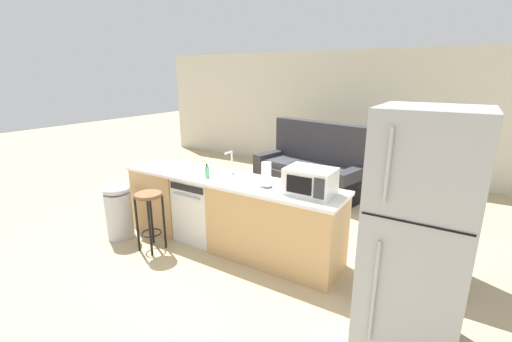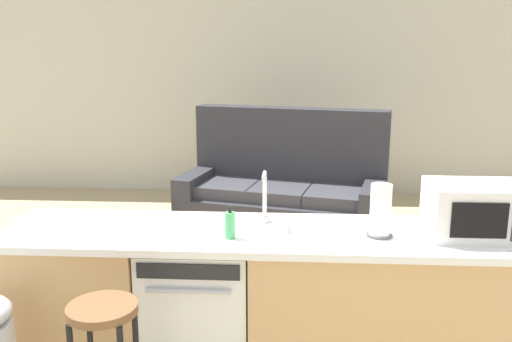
{
  "view_description": "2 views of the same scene",
  "coord_description": "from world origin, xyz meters",
  "px_view_note": "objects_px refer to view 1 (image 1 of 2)",
  "views": [
    {
      "loc": [
        2.56,
        -3.18,
        2.12
      ],
      "look_at": [
        0.22,
        0.56,
        0.86
      ],
      "focal_mm": 24.0,
      "sensor_mm": 36.0,
      "label": 1
    },
    {
      "loc": [
        0.24,
        -2.79,
        1.88
      ],
      "look_at": [
        0.04,
        0.58,
        1.1
      ],
      "focal_mm": 38.0,
      "sensor_mm": 36.0,
      "label": 2
    }
  ],
  "objects_px": {
    "dishwasher": "(203,208)",
    "soap_bottle": "(207,172)",
    "refrigerator": "(418,235)",
    "trash_bin": "(119,211)",
    "microwave": "(310,181)",
    "stove_range": "(427,238)",
    "paper_towel_roll": "(266,175)",
    "couch": "(312,170)",
    "bar_stool": "(149,209)",
    "kettle": "(414,191)"
  },
  "relations": [
    {
      "from": "microwave",
      "to": "refrigerator",
      "type": "bearing_deg",
      "value": -26.2
    },
    {
      "from": "paper_towel_roll",
      "to": "microwave",
      "type": "bearing_deg",
      "value": 4.99
    },
    {
      "from": "dishwasher",
      "to": "soap_bottle",
      "type": "xyz_separation_m",
      "value": [
        0.19,
        -0.13,
        0.55
      ]
    },
    {
      "from": "refrigerator",
      "to": "paper_towel_roll",
      "type": "distance_m",
      "value": 1.7
    },
    {
      "from": "refrigerator",
      "to": "soap_bottle",
      "type": "relative_size",
      "value": 10.83
    },
    {
      "from": "stove_range",
      "to": "refrigerator",
      "type": "xyz_separation_m",
      "value": [
        -0.0,
        -1.1,
        0.5
      ]
    },
    {
      "from": "dishwasher",
      "to": "refrigerator",
      "type": "height_order",
      "value": "refrigerator"
    },
    {
      "from": "stove_range",
      "to": "microwave",
      "type": "bearing_deg",
      "value": -153.74
    },
    {
      "from": "refrigerator",
      "to": "stove_range",
      "type": "bearing_deg",
      "value": 89.99
    },
    {
      "from": "stove_range",
      "to": "refrigerator",
      "type": "distance_m",
      "value": 1.21
    },
    {
      "from": "trash_bin",
      "to": "kettle",
      "type": "bearing_deg",
      "value": 16.6
    },
    {
      "from": "refrigerator",
      "to": "couch",
      "type": "height_order",
      "value": "refrigerator"
    },
    {
      "from": "kettle",
      "to": "trash_bin",
      "type": "height_order",
      "value": "kettle"
    },
    {
      "from": "couch",
      "to": "kettle",
      "type": "bearing_deg",
      "value": -47.0
    },
    {
      "from": "refrigerator",
      "to": "trash_bin",
      "type": "bearing_deg",
      "value": -179.38
    },
    {
      "from": "dishwasher",
      "to": "soap_bottle",
      "type": "height_order",
      "value": "soap_bottle"
    },
    {
      "from": "dishwasher",
      "to": "paper_towel_roll",
      "type": "xyz_separation_m",
      "value": [
        0.98,
        -0.05,
        0.62
      ]
    },
    {
      "from": "kettle",
      "to": "couch",
      "type": "relative_size",
      "value": 0.1
    },
    {
      "from": "refrigerator",
      "to": "bar_stool",
      "type": "height_order",
      "value": "refrigerator"
    },
    {
      "from": "soap_bottle",
      "to": "couch",
      "type": "height_order",
      "value": "couch"
    },
    {
      "from": "paper_towel_roll",
      "to": "couch",
      "type": "relative_size",
      "value": 0.13
    },
    {
      "from": "stove_range",
      "to": "soap_bottle",
      "type": "distance_m",
      "value": 2.55
    },
    {
      "from": "stove_range",
      "to": "bar_stool",
      "type": "xyz_separation_m",
      "value": [
        -2.94,
        -1.15,
        0.08
      ]
    },
    {
      "from": "stove_range",
      "to": "trash_bin",
      "type": "height_order",
      "value": "stove_range"
    },
    {
      "from": "paper_towel_roll",
      "to": "trash_bin",
      "type": "bearing_deg",
      "value": -164.35
    },
    {
      "from": "dishwasher",
      "to": "microwave",
      "type": "xyz_separation_m",
      "value": [
        1.49,
        -0.0,
        0.62
      ]
    },
    {
      "from": "bar_stool",
      "to": "refrigerator",
      "type": "bearing_deg",
      "value": 0.92
    },
    {
      "from": "stove_range",
      "to": "paper_towel_roll",
      "type": "relative_size",
      "value": 3.19
    },
    {
      "from": "dishwasher",
      "to": "soap_bottle",
      "type": "relative_size",
      "value": 4.77
    },
    {
      "from": "stove_range",
      "to": "refrigerator",
      "type": "height_order",
      "value": "refrigerator"
    },
    {
      "from": "refrigerator",
      "to": "couch",
      "type": "distance_m",
      "value": 3.8
    },
    {
      "from": "soap_bottle",
      "to": "dishwasher",
      "type": "bearing_deg",
      "value": 147.24
    },
    {
      "from": "microwave",
      "to": "couch",
      "type": "relative_size",
      "value": 0.23
    },
    {
      "from": "dishwasher",
      "to": "refrigerator",
      "type": "distance_m",
      "value": 2.71
    },
    {
      "from": "soap_bottle",
      "to": "microwave",
      "type": "bearing_deg",
      "value": 5.49
    },
    {
      "from": "trash_bin",
      "to": "couch",
      "type": "relative_size",
      "value": 0.34
    },
    {
      "from": "stove_range",
      "to": "kettle",
      "type": "xyz_separation_m",
      "value": [
        -0.17,
        -0.13,
        0.53
      ]
    },
    {
      "from": "kettle",
      "to": "trash_bin",
      "type": "bearing_deg",
      "value": -163.4
    },
    {
      "from": "couch",
      "to": "stove_range",
      "type": "bearing_deg",
      "value": -42.94
    },
    {
      "from": "trash_bin",
      "to": "dishwasher",
      "type": "bearing_deg",
      "value": 31.56
    },
    {
      "from": "microwave",
      "to": "paper_towel_roll",
      "type": "height_order",
      "value": "paper_towel_roll"
    },
    {
      "from": "stove_range",
      "to": "paper_towel_roll",
      "type": "distance_m",
      "value": 1.82
    },
    {
      "from": "couch",
      "to": "refrigerator",
      "type": "bearing_deg",
      "value": -55.3
    },
    {
      "from": "dishwasher",
      "to": "paper_towel_roll",
      "type": "bearing_deg",
      "value": -2.66
    },
    {
      "from": "soap_bottle",
      "to": "paper_towel_roll",
      "type": "bearing_deg",
      "value": 5.81
    },
    {
      "from": "trash_bin",
      "to": "soap_bottle",
      "type": "bearing_deg",
      "value": 21.88
    },
    {
      "from": "stove_range",
      "to": "microwave",
      "type": "xyz_separation_m",
      "value": [
        -1.11,
        -0.55,
        0.59
      ]
    },
    {
      "from": "kettle",
      "to": "soap_bottle",
      "type": "bearing_deg",
      "value": -166.25
    },
    {
      "from": "microwave",
      "to": "kettle",
      "type": "distance_m",
      "value": 1.04
    },
    {
      "from": "stove_range",
      "to": "refrigerator",
      "type": "relative_size",
      "value": 0.47
    }
  ]
}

